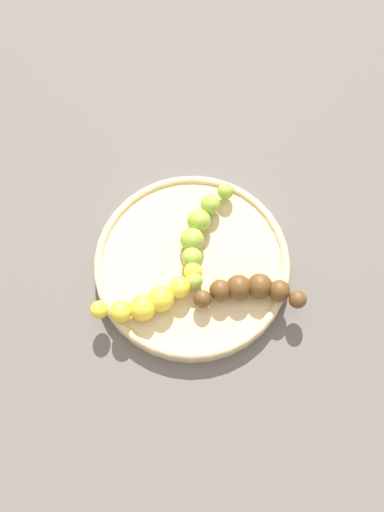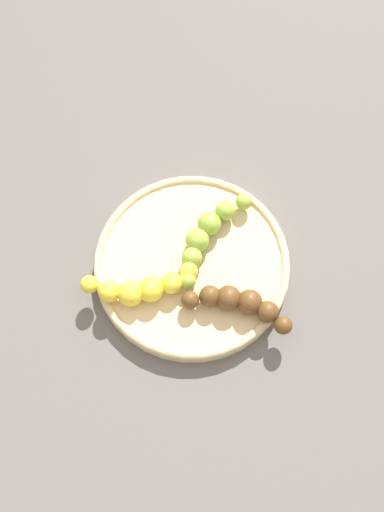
% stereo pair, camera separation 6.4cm
% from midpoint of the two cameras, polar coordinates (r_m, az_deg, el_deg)
% --- Properties ---
extents(ground_plane, '(2.40, 2.40, 0.00)m').
position_cam_midpoint_polar(ground_plane, '(0.68, 2.69, -1.53)').
color(ground_plane, '#56514C').
extents(fruit_bowl, '(0.23, 0.23, 0.02)m').
position_cam_midpoint_polar(fruit_bowl, '(0.67, 2.74, -1.17)').
color(fruit_bowl, '#D1B784').
rests_on(fruit_bowl, ground_plane).
extents(banana_green, '(0.13, 0.06, 0.03)m').
position_cam_midpoint_polar(banana_green, '(0.66, 4.28, 1.85)').
color(banana_green, '#8CAD38').
rests_on(banana_green, fruit_bowl).
extents(banana_yellow, '(0.12, 0.08, 0.03)m').
position_cam_midpoint_polar(banana_yellow, '(0.63, -2.33, -3.61)').
color(banana_yellow, yellow).
rests_on(banana_yellow, fruit_bowl).
extents(banana_overripe, '(0.08, 0.11, 0.03)m').
position_cam_midpoint_polar(banana_overripe, '(0.63, 7.62, -5.11)').
color(banana_overripe, '#593819').
rests_on(banana_overripe, fruit_bowl).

